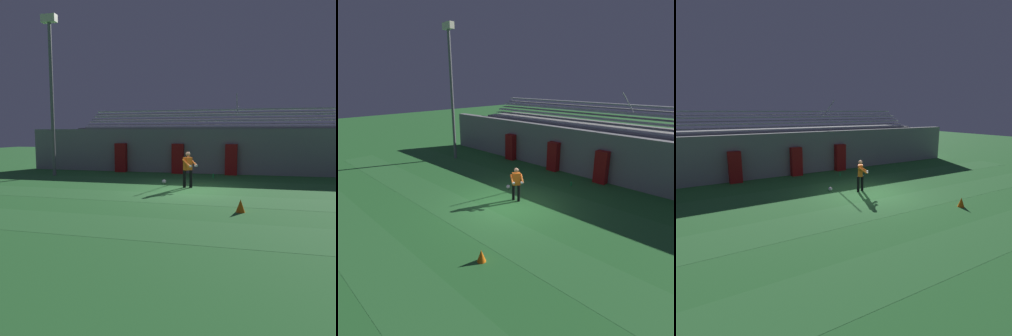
# 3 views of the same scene
# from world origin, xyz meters

# --- Properties ---
(ground_plane) EXTENTS (80.00, 80.00, 0.00)m
(ground_plane) POSITION_xyz_m (0.00, 0.00, 0.00)
(ground_plane) COLOR #2D7533
(turf_stripe_near) EXTENTS (28.00, 2.06, 0.01)m
(turf_stripe_near) POSITION_xyz_m (0.00, -6.00, 0.00)
(turf_stripe_near) COLOR #337A38
(turf_stripe_near) RESTS_ON ground
(turf_stripe_mid) EXTENTS (28.00, 2.06, 0.01)m
(turf_stripe_mid) POSITION_xyz_m (0.00, -1.88, 0.00)
(turf_stripe_mid) COLOR #337A38
(turf_stripe_mid) RESTS_ON ground
(turf_stripe_far) EXTENTS (28.00, 2.06, 0.01)m
(turf_stripe_far) POSITION_xyz_m (0.00, 2.24, 0.00)
(turf_stripe_far) COLOR #337A38
(turf_stripe_far) RESTS_ON ground
(back_wall) EXTENTS (24.00, 0.60, 2.80)m
(back_wall) POSITION_xyz_m (0.00, 6.50, 1.40)
(back_wall) COLOR gray
(back_wall) RESTS_ON ground
(padding_pillar_gate_left) EXTENTS (0.72, 0.44, 1.87)m
(padding_pillar_gate_left) POSITION_xyz_m (-1.65, 5.95, 0.93)
(padding_pillar_gate_left) COLOR maroon
(padding_pillar_gate_left) RESTS_ON ground
(padding_pillar_gate_right) EXTENTS (0.72, 0.44, 1.87)m
(padding_pillar_gate_right) POSITION_xyz_m (1.65, 5.95, 0.93)
(padding_pillar_gate_right) COLOR maroon
(padding_pillar_gate_right) RESTS_ON ground
(padding_pillar_far_left) EXTENTS (0.72, 0.44, 1.87)m
(padding_pillar_far_left) POSITION_xyz_m (-5.45, 5.95, 0.93)
(padding_pillar_far_left) COLOR maroon
(padding_pillar_far_left) RESTS_ON ground
(bleacher_stand) EXTENTS (18.00, 3.35, 5.03)m
(bleacher_stand) POSITION_xyz_m (0.00, 8.49, 1.50)
(bleacher_stand) COLOR gray
(bleacher_stand) RESTS_ON ground
(goalkeeper) EXTENTS (0.72, 0.74, 1.67)m
(goalkeeper) POSITION_xyz_m (-0.07, 0.73, 0.95)
(goalkeeper) COLOR black
(goalkeeper) RESTS_ON ground
(soccer_ball) EXTENTS (0.22, 0.22, 0.22)m
(soccer_ball) POSITION_xyz_m (-1.44, 1.58, 0.11)
(soccer_ball) COLOR white
(soccer_ball) RESTS_ON ground
(traffic_cone) EXTENTS (0.30, 0.30, 0.42)m
(traffic_cone) POSITION_xyz_m (2.40, -3.60, 0.21)
(traffic_cone) COLOR orange
(traffic_cone) RESTS_ON ground
(water_bottle) EXTENTS (0.07, 0.07, 0.24)m
(water_bottle) POSITION_xyz_m (0.74, 4.36, 0.12)
(water_bottle) COLOR green
(water_bottle) RESTS_ON ground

